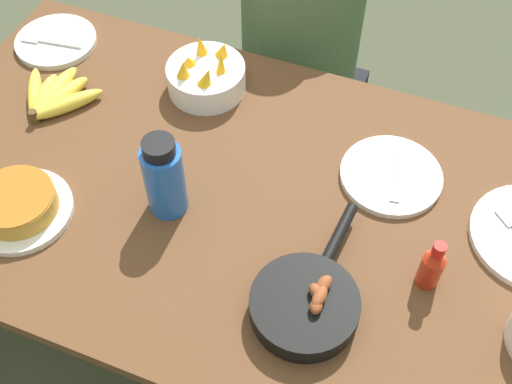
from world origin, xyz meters
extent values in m
plane|color=#474C38|center=(0.00, 0.00, 0.00)|extent=(14.00, 14.00, 0.00)
cube|color=brown|center=(0.00, 0.00, 0.71)|extent=(1.65, 0.89, 0.03)
cylinder|color=brown|center=(-0.76, 0.39, 0.35)|extent=(0.07, 0.07, 0.69)
ellipsoid|color=gold|center=(-0.53, 0.09, 0.75)|extent=(0.14, 0.17, 0.04)
ellipsoid|color=gold|center=(-0.55, 0.10, 0.75)|extent=(0.09, 0.18, 0.04)
ellipsoid|color=gold|center=(-0.58, 0.11, 0.75)|extent=(0.05, 0.19, 0.04)
ellipsoid|color=gold|center=(-0.59, 0.09, 0.75)|extent=(0.07, 0.16, 0.04)
ellipsoid|color=gold|center=(-0.62, 0.09, 0.74)|extent=(0.12, 0.17, 0.03)
cylinder|color=#4C3819|center=(-0.58, 0.02, 0.75)|extent=(0.02, 0.02, 0.04)
cylinder|color=black|center=(0.18, -0.22, 0.73)|extent=(0.21, 0.21, 0.01)
cylinder|color=black|center=(0.18, -0.22, 0.76)|extent=(0.21, 0.21, 0.04)
cylinder|color=black|center=(0.20, -0.04, 0.77)|extent=(0.04, 0.15, 0.02)
ellipsoid|color=brown|center=(0.21, -0.18, 0.79)|extent=(0.04, 0.04, 0.03)
ellipsoid|color=brown|center=(0.21, -0.21, 0.80)|extent=(0.04, 0.05, 0.03)
ellipsoid|color=brown|center=(0.20, -0.20, 0.79)|extent=(0.05, 0.05, 0.03)
ellipsoid|color=brown|center=(0.21, -0.18, 0.79)|extent=(0.04, 0.05, 0.03)
ellipsoid|color=brown|center=(0.21, -0.23, 0.79)|extent=(0.04, 0.04, 0.03)
cylinder|color=white|center=(-0.46, -0.22, 0.74)|extent=(0.22, 0.22, 0.02)
cylinder|color=gold|center=(-0.46, -0.22, 0.77)|extent=(0.17, 0.17, 0.04)
cylinder|color=#9B601E|center=(-0.46, -0.22, 0.79)|extent=(0.16, 0.16, 0.00)
cylinder|color=white|center=(0.26, 0.17, 0.74)|extent=(0.23, 0.23, 0.02)
cylinder|color=silver|center=(0.27, 0.19, 0.75)|extent=(0.03, 0.11, 0.01)
cube|color=silver|center=(0.28, 0.11, 0.75)|extent=(0.03, 0.05, 0.00)
cube|color=silver|center=(0.51, 0.14, 0.75)|extent=(0.05, 0.05, 0.00)
cylinder|color=white|center=(-0.69, 0.29, 0.74)|extent=(0.21, 0.21, 0.02)
cylinder|color=silver|center=(-0.66, 0.27, 0.75)|extent=(0.12, 0.02, 0.01)
cube|color=silver|center=(-0.74, 0.26, 0.75)|extent=(0.05, 0.03, 0.00)
cylinder|color=white|center=(-0.24, 0.28, 0.76)|extent=(0.19, 0.19, 0.07)
cone|color=#F4A819|center=(-0.20, 0.28, 0.82)|extent=(0.03, 0.04, 0.06)
cone|color=#F4A819|center=(-0.22, 0.33, 0.82)|extent=(0.06, 0.05, 0.06)
cone|color=#F4A819|center=(-0.27, 0.32, 0.82)|extent=(0.05, 0.05, 0.06)
cone|color=#F4A819|center=(-0.28, 0.27, 0.81)|extent=(0.04, 0.05, 0.04)
cone|color=#F4A819|center=(-0.28, 0.23, 0.82)|extent=(0.06, 0.05, 0.06)
cone|color=#F4A819|center=(-0.21, 0.23, 0.82)|extent=(0.06, 0.05, 0.06)
cylinder|color=blue|center=(-0.17, -0.08, 0.81)|extent=(0.09, 0.09, 0.17)
cylinder|color=black|center=(-0.17, -0.08, 0.92)|extent=(0.07, 0.07, 0.03)
cylinder|color=#B72814|center=(0.39, -0.06, 0.77)|extent=(0.05, 0.05, 0.08)
cone|color=#B72814|center=(0.39, -0.06, 0.82)|extent=(0.05, 0.05, 0.02)
cylinder|color=red|center=(0.39, -0.06, 0.85)|extent=(0.03, 0.03, 0.03)
cube|color=black|center=(-0.12, 0.67, 0.20)|extent=(0.38, 0.38, 0.40)
cylinder|color=#476642|center=(-0.12, 0.67, 0.65)|extent=(0.35, 0.35, 0.50)
camera|label=1|loc=(0.30, -0.77, 1.86)|focal=45.00mm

